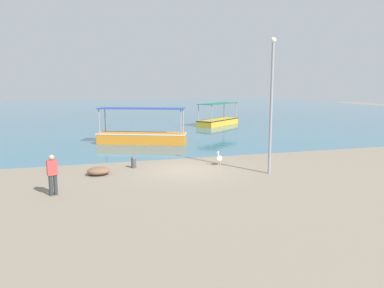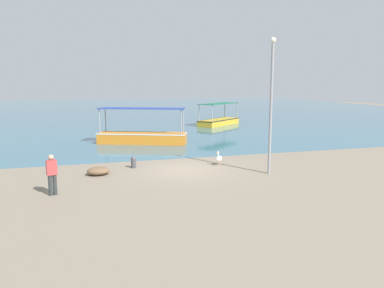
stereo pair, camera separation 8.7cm
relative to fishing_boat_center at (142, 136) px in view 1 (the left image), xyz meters
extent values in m
plane|color=gray|center=(0.83, -9.46, -0.58)|extent=(120.00, 120.00, 0.00)
cube|color=#3B6A80|center=(0.83, 38.54, -0.57)|extent=(110.00, 90.00, 0.00)
cube|color=orange|center=(0.00, 0.00, -0.16)|extent=(6.76, 4.02, 0.82)
cube|color=silver|center=(0.00, 0.00, 0.21)|extent=(6.81, 4.07, 0.08)
cylinder|color=#99999E|center=(-3.10, 0.55, 1.17)|extent=(0.08, 0.08, 1.83)
cylinder|color=#99999E|center=(-2.58, 1.80, 1.17)|extent=(0.08, 0.08, 1.83)
cylinder|color=#99999E|center=(2.58, -1.80, 1.17)|extent=(0.08, 0.08, 1.83)
cylinder|color=#99999E|center=(3.10, -0.55, 1.17)|extent=(0.08, 0.08, 1.83)
cube|color=#263E93|center=(0.00, 0.00, 2.11)|extent=(6.61, 4.04, 0.05)
cube|color=gold|center=(10.14, 10.49, -0.25)|extent=(5.81, 5.23, 0.65)
cube|color=black|center=(10.14, 10.49, 0.04)|extent=(5.87, 5.28, 0.08)
cylinder|color=#99999E|center=(8.53, 8.13, 0.92)|extent=(0.08, 0.08, 1.69)
cylinder|color=#99999E|center=(7.51, 9.38, 0.92)|extent=(0.08, 0.08, 1.69)
cylinder|color=#99999E|center=(12.78, 11.60, 0.92)|extent=(0.08, 0.08, 1.69)
cylinder|color=#99999E|center=(11.76, 12.85, 0.92)|extent=(0.08, 0.08, 1.69)
cube|color=#1E6649|center=(10.14, 10.49, 1.80)|extent=(5.72, 5.18, 0.05)
cylinder|color=#E0997A|center=(2.99, -8.84, -0.47)|extent=(0.03, 0.03, 0.22)
cylinder|color=#E0997A|center=(2.92, -8.78, -0.47)|extent=(0.03, 0.03, 0.22)
ellipsoid|color=white|center=(2.93, -8.83, -0.22)|extent=(0.58, 0.60, 0.32)
ellipsoid|color=white|center=(3.10, -8.64, -0.20)|extent=(0.20, 0.20, 0.10)
cylinder|color=white|center=(2.83, -8.95, 0.01)|extent=(0.07, 0.07, 0.26)
sphere|color=white|center=(2.83, -8.95, 0.17)|extent=(0.11, 0.11, 0.11)
cone|color=#E5933F|center=(2.72, -9.07, 0.16)|extent=(0.24, 0.26, 0.06)
cylinder|color=gray|center=(4.66, -11.43, 2.67)|extent=(0.14, 0.14, 6.49)
sphere|color=#EAEACC|center=(4.66, -11.43, 6.02)|extent=(0.28, 0.28, 0.28)
cylinder|color=#47474C|center=(-1.77, -8.17, -0.34)|extent=(0.27, 0.27, 0.47)
sphere|color=#4C4C51|center=(-1.77, -8.17, -0.08)|extent=(0.29, 0.29, 0.29)
cylinder|color=#2E3435|center=(-5.72, -12.30, -0.15)|extent=(0.16, 0.16, 0.85)
cylinder|color=#2E3435|center=(-5.54, -12.26, -0.15)|extent=(0.16, 0.16, 0.85)
cube|color=#BC403F|center=(-5.63, -12.28, 0.58)|extent=(0.44, 0.31, 0.62)
sphere|color=tan|center=(-5.63, -12.28, 1.00)|extent=(0.22, 0.22, 0.22)
ellipsoid|color=brown|center=(-3.68, -9.27, -0.37)|extent=(1.14, 0.97, 0.40)
camera|label=1|loc=(-4.44, -28.10, 3.95)|focal=35.00mm
camera|label=2|loc=(-4.36, -28.12, 3.95)|focal=35.00mm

